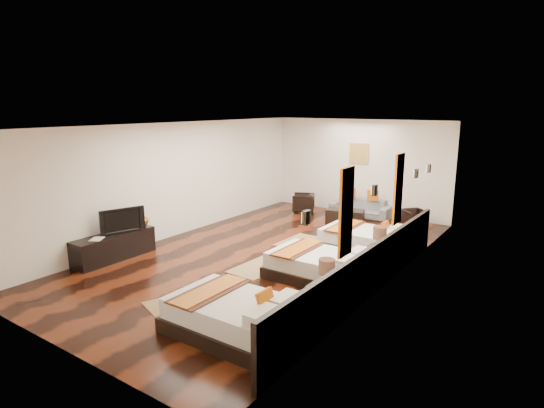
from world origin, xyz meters
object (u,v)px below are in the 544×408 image
Objects in this scene: nightstand_b at (378,258)px; armchair_left at (303,203)px; nightstand_a at (326,297)px; tv at (121,220)px; bed_near at (240,317)px; bed_mid at (323,266)px; tv_console at (114,246)px; book at (91,239)px; sofa at (361,208)px; bed_far at (367,240)px; armchair_right at (414,219)px; coffee_table at (345,217)px; table_plant at (342,205)px; figurine at (141,219)px.

nightstand_b reaches higher than armchair_left.
tv is (-4.89, 0.00, 0.49)m from nightstand_a.
bed_near is 1.03× the size of bed_mid.
armchair_left reaches higher than tv_console.
book is 7.52m from sofa.
armchair_right is (0.30, 2.41, 0.01)m from bed_far.
armchair_right is 1.80m from coffee_table.
nightstand_a is 4.92m from tv.
book is at bearing -171.96° from nightstand_a.
armchair_right is at bearing 55.21° from book.
armchair_left is 3.36m from armchair_right.
table_plant is (2.64, 5.19, -0.29)m from tv.
nightstand_a reaches higher than armchair_right.
coffee_table is at bearing 62.82° from tv_console.
nightstand_b is 5.37m from tv.
nightstand_b is at bearing -48.38° from tv.
figurine is (-0.05, 0.57, -0.11)m from tv.
nightstand_a reaches higher than figurine.
bed_mid is at bearing 119.65° from nightstand_a.
nightstand_a is at bearing -66.58° from table_plant.
sofa is at bearing 68.30° from book.
coffee_table is (-2.17, 3.08, -0.14)m from nightstand_b.
book is (-4.94, -2.85, 0.23)m from nightstand_b.
bed_mid reaches higher than armchair_left.
bed_mid is 7.40× the size of table_plant.
nightstand_a is at bearing -67.47° from coffee_table.
bed_near reaches higher than book.
bed_near is 1.40m from nightstand_a.
tv_console is 6.08m from coffee_table.
bed_near is 3.53× the size of armchair_right.
bed_mid is 5.39m from armchair_left.
coffee_table is at bearing 125.15° from nightstand_b.
armchair_left is at bearing 7.29° from tv.
bed_mid is 4.45m from tv_console.
armchair_right is at bearing 49.13° from figurine.
nightstand_b reaches higher than book.
nightstand_a is (0.75, 1.18, 0.06)m from bed_near.
bed_far is 5.84m from book.
nightstand_a is 3.47× the size of table_plant.
armchair_left is (1.08, 5.75, -0.53)m from tv.
nightstand_a is at bearing 8.28° from armchair_left.
bed_far is 2.35m from coffee_table.
armchair_left is 1.68m from table_plant.
nightstand_b reaches higher than bed_mid.
table_plant is (-1.50, 3.88, 0.27)m from bed_mid.
sofa is 2.77× the size of armchair_left.
figurine is 5.32m from armchair_left.
nightstand_a reaches higher than bed_far.
armchair_left is (-3.06, 2.40, 0.04)m from bed_far.
bed_mid is at bearing -70.06° from coffee_table.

